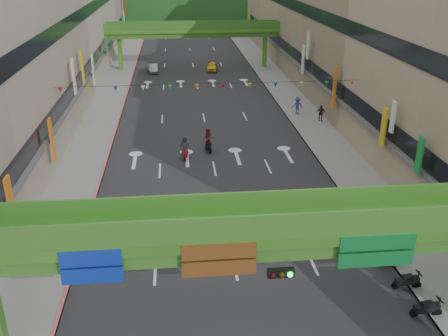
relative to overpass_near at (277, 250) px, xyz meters
name	(u,v)px	position (x,y,z in m)	size (l,w,h in m)	color
road_slab	(199,94)	(-0.93, 44.62, -5.20)	(18.00, 140.00, 0.02)	#28282B
sidewalk_left	(111,96)	(-11.93, 44.62, -5.13)	(4.00, 140.00, 0.15)	gray
sidewalk_right	(284,91)	(10.07, 44.62, -5.13)	(4.00, 140.00, 0.15)	gray
curb_left	(126,95)	(-10.03, 44.62, -5.12)	(0.20, 140.00, 0.18)	#CC5959
curb_right	(270,92)	(8.17, 44.62, -5.12)	(0.20, 140.00, 0.18)	gray
building_row_left	(34,19)	(-19.86, 44.62, 4.25)	(12.80, 95.00, 19.00)	#9E937F
building_row_right	(351,15)	(18.00, 44.62, 4.25)	(12.80, 95.00, 19.00)	gray
overpass_near	(277,250)	(0.00, 0.00, 0.00)	(28.00, 12.27, 7.10)	#4C9E2D
overpass_far	(193,33)	(-0.93, 59.62, 0.20)	(28.00, 2.20, 7.10)	#4C9E2D
hill_left	(135,8)	(-15.93, 154.62, -5.21)	(168.00, 140.00, 112.00)	#1C4419
hill_right	(248,2)	(24.07, 174.62, -5.21)	(208.00, 176.00, 128.00)	#1C4419
bunting_string	(210,86)	(-0.93, 24.62, 0.75)	(26.00, 0.36, 0.47)	black
scooter_rider_mid	(208,140)	(-1.14, 24.55, -4.06)	(1.04, 1.58, 2.20)	black
scooter_rider_left	(105,240)	(-8.36, 8.67, -4.30)	(0.93, 1.59, 1.85)	gray
scooter_rider_far	(185,148)	(-3.29, 22.99, -4.15)	(0.87, 1.60, 2.08)	maroon
parked_scooter_row	(398,269)	(7.87, 4.62, -4.68)	(1.60, 7.19, 1.08)	black
car_silver	(153,68)	(-7.06, 57.91, -4.59)	(1.29, 3.71, 1.22)	#95969C
car_yellow	(212,67)	(1.74, 58.03, -4.56)	(1.53, 3.80, 1.30)	yellow
pedestrian_dark	(321,114)	(11.20, 31.87, -4.35)	(1.00, 0.42, 1.70)	#202229
pedestrian_blue	(297,107)	(9.35, 34.62, -4.27)	(0.88, 0.56, 1.88)	navy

